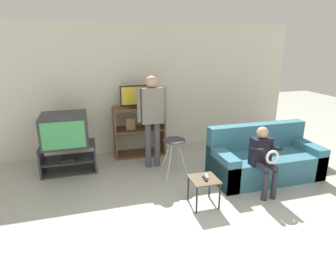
# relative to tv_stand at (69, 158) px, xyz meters

# --- Properties ---
(wall_back) EXTENTS (6.40, 0.06, 2.60)m
(wall_back) POSITION_rel_tv_stand_xyz_m (1.57, 0.76, 1.05)
(wall_back) COLOR silver
(wall_back) RESTS_ON ground_plane
(tv_stand) EXTENTS (0.93, 0.48, 0.51)m
(tv_stand) POSITION_rel_tv_stand_xyz_m (0.00, 0.00, 0.00)
(tv_stand) COLOR #38383D
(tv_stand) RESTS_ON ground_plane
(television_main) EXTENTS (0.76, 0.68, 0.53)m
(television_main) POSITION_rel_tv_stand_xyz_m (-0.02, 0.01, 0.53)
(television_main) COLOR #2D2D33
(television_main) RESTS_ON tv_stand
(media_shelf) EXTENTS (1.00, 0.46, 0.99)m
(media_shelf) POSITION_rel_tv_stand_xyz_m (1.35, 0.45, 0.26)
(media_shelf) COLOR brown
(media_shelf) RESTS_ON ground_plane
(television_flat) EXTENTS (0.61, 0.20, 0.43)m
(television_flat) POSITION_rel_tv_stand_xyz_m (1.31, 0.46, 0.95)
(television_flat) COLOR black
(television_flat) RESTS_ON media_shelf
(folding_stool) EXTENTS (0.42, 0.41, 0.68)m
(folding_stool) POSITION_rel_tv_stand_xyz_m (1.72, -0.75, 0.31)
(folding_stool) COLOR #B7B7BC
(folding_stool) RESTS_ON ground_plane
(snack_table) EXTENTS (0.38, 0.38, 0.41)m
(snack_table) POSITION_rel_tv_stand_xyz_m (1.87, -1.68, 0.10)
(snack_table) COLOR brown
(snack_table) RESTS_ON ground_plane
(remote_control_black) EXTENTS (0.04, 0.15, 0.02)m
(remote_control_black) POSITION_rel_tv_stand_xyz_m (1.87, -1.70, 0.17)
(remote_control_black) COLOR black
(remote_control_black) RESTS_ON snack_table
(remote_control_white) EXTENTS (0.07, 0.15, 0.02)m
(remote_control_white) POSITION_rel_tv_stand_xyz_m (1.92, -1.63, 0.17)
(remote_control_white) COLOR gray
(remote_control_white) RESTS_ON snack_table
(couch) EXTENTS (1.82, 0.83, 0.86)m
(couch) POSITION_rel_tv_stand_xyz_m (3.21, -1.10, 0.04)
(couch) COLOR teal
(couch) RESTS_ON ground_plane
(person_standing_adult) EXTENTS (0.53, 0.20, 1.67)m
(person_standing_adult) POSITION_rel_tv_stand_xyz_m (1.48, -0.19, 0.77)
(person_standing_adult) COLOR #4C4C56
(person_standing_adult) RESTS_ON ground_plane
(person_seated_child) EXTENTS (0.33, 0.43, 1.02)m
(person_seated_child) POSITION_rel_tv_stand_xyz_m (2.85, -1.58, 0.35)
(person_seated_child) COLOR #2D2D38
(person_seated_child) RESTS_ON ground_plane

